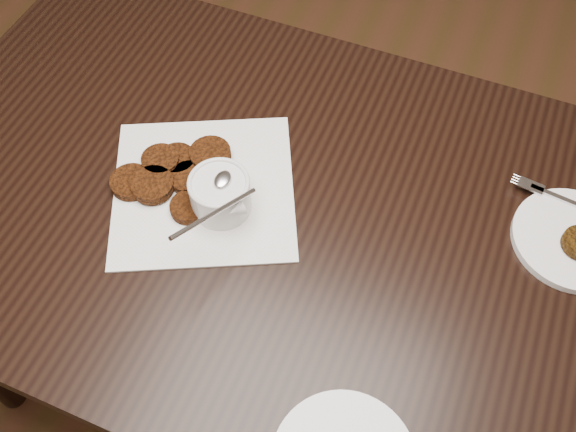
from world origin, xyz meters
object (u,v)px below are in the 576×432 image
at_px(plate_with_patty, 574,237).
at_px(sauce_ramekin, 218,182).
at_px(table, 271,300).
at_px(napkin, 204,189).

bearing_deg(plate_with_patty, sauce_ramekin, -164.26).
height_order(table, plate_with_patty, plate_with_patty).
bearing_deg(sauce_ramekin, napkin, 155.36).
bearing_deg(napkin, table, 8.12).
bearing_deg(plate_with_patty, table, -166.24).
xyz_separation_m(table, sauce_ramekin, (-0.06, -0.04, 0.45)).
distance_m(table, napkin, 0.39).
bearing_deg(sauce_ramekin, plate_with_patty, 15.74).
height_order(napkin, plate_with_patty, plate_with_patty).
distance_m(napkin, sauce_ramekin, 0.09).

